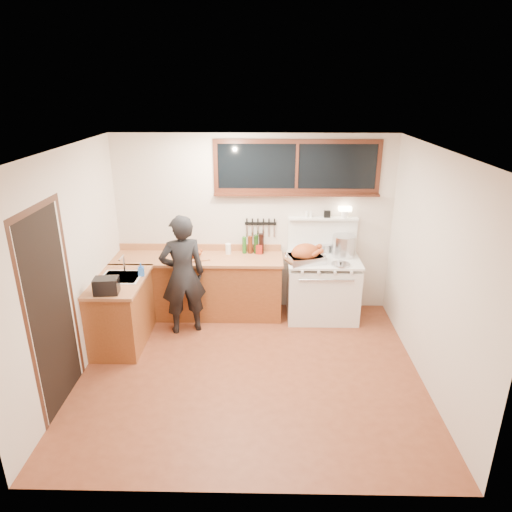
{
  "coord_description": "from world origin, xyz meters",
  "views": [
    {
      "loc": [
        0.16,
        -4.63,
        3.22
      ],
      "look_at": [
        0.05,
        0.85,
        1.15
      ],
      "focal_mm": 32.0,
      "sensor_mm": 36.0,
      "label": 1
    }
  ],
  "objects_px": {
    "cutting_board": "(194,255)",
    "man": "(183,275)",
    "vintage_stove": "(322,287)",
    "roast_turkey": "(306,255)"
  },
  "relations": [
    {
      "from": "man",
      "to": "cutting_board",
      "type": "distance_m",
      "value": 0.46
    },
    {
      "from": "vintage_stove",
      "to": "cutting_board",
      "type": "distance_m",
      "value": 1.91
    },
    {
      "from": "vintage_stove",
      "to": "roast_turkey",
      "type": "relative_size",
      "value": 2.7
    },
    {
      "from": "cutting_board",
      "to": "roast_turkey",
      "type": "distance_m",
      "value": 1.58
    },
    {
      "from": "roast_turkey",
      "to": "cutting_board",
      "type": "bearing_deg",
      "value": 176.58
    },
    {
      "from": "man",
      "to": "roast_turkey",
      "type": "height_order",
      "value": "man"
    },
    {
      "from": "cutting_board",
      "to": "roast_turkey",
      "type": "relative_size",
      "value": 0.83
    },
    {
      "from": "cutting_board",
      "to": "man",
      "type": "bearing_deg",
      "value": -101.0
    },
    {
      "from": "man",
      "to": "cutting_board",
      "type": "xyz_separation_m",
      "value": [
        0.08,
        0.44,
        0.12
      ]
    },
    {
      "from": "vintage_stove",
      "to": "cutting_board",
      "type": "bearing_deg",
      "value": -179.36
    }
  ]
}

